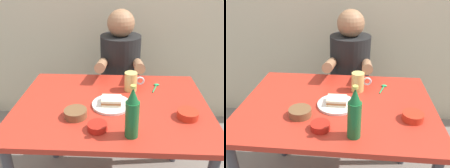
# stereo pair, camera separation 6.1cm
# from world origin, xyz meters

# --- Properties ---
(dining_table) EXTENTS (1.10, 0.80, 0.74)m
(dining_table) POSITION_xyz_m (0.00, 0.00, 0.65)
(dining_table) COLOR #B72D1E
(dining_table) RESTS_ON ground
(stool) EXTENTS (0.34, 0.34, 0.45)m
(stool) POSITION_xyz_m (0.04, 0.63, 0.35)
(stool) COLOR #4C4C51
(stool) RESTS_ON ground
(person_seated) EXTENTS (0.33, 0.56, 0.72)m
(person_seated) POSITION_xyz_m (0.04, 0.62, 0.77)
(person_seated) COLOR black
(person_seated) RESTS_ON stool
(plate_orange) EXTENTS (0.22, 0.22, 0.01)m
(plate_orange) POSITION_xyz_m (0.00, -0.02, 0.75)
(plate_orange) COLOR silver
(plate_orange) RESTS_ON dining_table
(sandwich) EXTENTS (0.11, 0.09, 0.04)m
(sandwich) POSITION_xyz_m (0.00, -0.02, 0.77)
(sandwich) COLOR beige
(sandwich) RESTS_ON plate_orange
(beer_mug) EXTENTS (0.13, 0.08, 0.12)m
(beer_mug) POSITION_xyz_m (0.12, 0.17, 0.80)
(beer_mug) COLOR #D1BC66
(beer_mug) RESTS_ON dining_table
(beer_bottle) EXTENTS (0.06, 0.06, 0.26)m
(beer_bottle) POSITION_xyz_m (0.11, -0.29, 0.86)
(beer_bottle) COLOR #19602D
(beer_bottle) RESTS_ON dining_table
(sambal_bowl_red) EXTENTS (0.10, 0.10, 0.03)m
(sambal_bowl_red) POSITION_xyz_m (-0.06, -0.25, 0.76)
(sambal_bowl_red) COLOR #B21E14
(sambal_bowl_red) RESTS_ON dining_table
(sauce_bowl_chili) EXTENTS (0.11, 0.11, 0.04)m
(sauce_bowl_chili) POSITION_xyz_m (0.40, -0.12, 0.76)
(sauce_bowl_chili) COLOR red
(sauce_bowl_chili) RESTS_ON dining_table
(condiment_bowl_brown) EXTENTS (0.12, 0.12, 0.04)m
(condiment_bowl_brown) POSITION_xyz_m (-0.18, -0.14, 0.76)
(condiment_bowl_brown) COLOR brown
(condiment_bowl_brown) RESTS_ON dining_table
(spoon) EXTENTS (0.06, 0.12, 0.01)m
(spoon) POSITION_xyz_m (0.28, 0.22, 0.75)
(spoon) COLOR #26A559
(spoon) RESTS_ON dining_table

